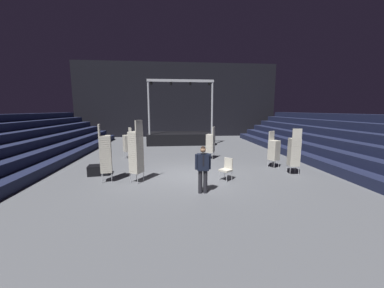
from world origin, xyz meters
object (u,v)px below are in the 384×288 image
at_px(chair_stack_front_right, 294,151).
at_px(chair_stack_mid_centre, 105,153).
at_px(stage_riser, 180,137).
at_px(chair_stack_rear_left, 274,150).
at_px(chair_stack_mid_right, 128,143).
at_px(equipment_road_case, 99,170).
at_px(man_with_tie, 203,167).
at_px(loose_chair_near_man, 227,168).
at_px(chair_stack_front_left, 211,143).
at_px(chair_stack_mid_left, 136,152).

distance_m(chair_stack_front_right, chair_stack_mid_centre, 8.32).
bearing_deg(stage_riser, chair_stack_rear_left, -63.28).
distance_m(chair_stack_front_right, chair_stack_mid_right, 9.37).
distance_m(chair_stack_mid_right, equipment_road_case, 3.74).
xyz_separation_m(stage_riser, man_with_tie, (0.24, -11.91, 0.39)).
bearing_deg(man_with_tie, chair_stack_rear_left, -141.77).
relative_size(chair_stack_front_right, equipment_road_case, 2.37).
bearing_deg(man_with_tie, loose_chair_near_man, -130.81).
bearing_deg(equipment_road_case, chair_stack_mid_centre, -57.92).
relative_size(chair_stack_mid_right, chair_stack_rear_left, 1.00).
bearing_deg(chair_stack_mid_right, chair_stack_mid_centre, 149.57).
relative_size(equipment_road_case, loose_chair_near_man, 0.95).
height_order(chair_stack_front_right, loose_chair_near_man, chair_stack_front_right).
bearing_deg(equipment_road_case, chair_stack_front_right, -4.89).
bearing_deg(chair_stack_mid_centre, chair_stack_front_left, 116.09).
bearing_deg(stage_riser, chair_stack_mid_left, -102.43).
height_order(chair_stack_front_right, chair_stack_rear_left, chair_stack_front_right).
height_order(stage_riser, chair_stack_front_right, stage_riser).
distance_m(chair_stack_front_left, chair_stack_mid_right, 5.11).
bearing_deg(stage_riser, equipment_road_case, -114.52).
relative_size(chair_stack_rear_left, loose_chair_near_man, 1.99).
xyz_separation_m(stage_riser, chair_stack_rear_left, (4.39, -8.73, 0.36)).
relative_size(chair_stack_front_left, chair_stack_mid_right, 1.05).
relative_size(man_with_tie, chair_stack_front_right, 0.80).
relative_size(stage_riser, chair_stack_rear_left, 3.01).
bearing_deg(chair_stack_mid_centre, chair_stack_mid_left, 70.28).
distance_m(man_with_tie, chair_stack_front_right, 4.92).
xyz_separation_m(stage_riser, chair_stack_mid_centre, (-3.56, -10.22, 0.62)).
distance_m(chair_stack_mid_centre, loose_chair_near_man, 5.07).
relative_size(man_with_tie, chair_stack_mid_left, 0.67).
height_order(chair_stack_rear_left, equipment_road_case, chair_stack_rear_left).
xyz_separation_m(stage_riser, chair_stack_mid_left, (-2.29, -10.41, 0.70)).
xyz_separation_m(man_with_tie, chair_stack_mid_right, (-3.77, 6.32, -0.03)).
height_order(chair_stack_mid_left, loose_chair_near_man, chair_stack_mid_left).
relative_size(chair_stack_mid_left, chair_stack_mid_right, 1.36).
relative_size(chair_stack_front_right, loose_chair_near_man, 2.26).
distance_m(chair_stack_mid_centre, chair_stack_rear_left, 8.09).
relative_size(chair_stack_mid_centre, chair_stack_rear_left, 1.27).
distance_m(stage_riser, loose_chair_near_man, 10.63).
height_order(chair_stack_front_left, chair_stack_mid_centre, chair_stack_mid_centre).
bearing_deg(chair_stack_front_left, chair_stack_mid_left, 164.18).
bearing_deg(stage_riser, chair_stack_front_left, -76.58).
bearing_deg(chair_stack_mid_right, chair_stack_mid_left, 164.32).
distance_m(man_with_tie, chair_stack_mid_left, 2.96).
relative_size(man_with_tie, chair_stack_mid_right, 0.91).
bearing_deg(man_with_tie, equipment_road_case, -30.67).
bearing_deg(man_with_tie, chair_stack_mid_right, -58.42).
xyz_separation_m(man_with_tie, equipment_road_case, (-4.43, 2.71, -0.74)).
relative_size(chair_stack_front_right, chair_stack_mid_centre, 0.89).
relative_size(man_with_tie, chair_stack_rear_left, 0.91).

